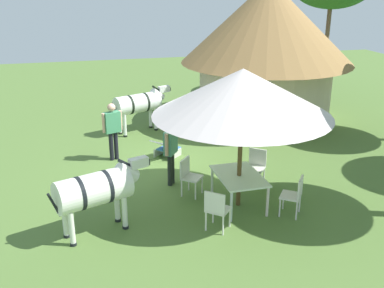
# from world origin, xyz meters

# --- Properties ---
(ground_plane) EXTENTS (36.00, 36.00, 0.00)m
(ground_plane) POSITION_xyz_m (0.00, 0.00, 0.00)
(ground_plane) COLOR #517033
(thatched_hut) EXTENTS (5.92, 5.92, 4.84)m
(thatched_hut) POSITION_xyz_m (-3.65, 4.14, 2.71)
(thatched_hut) COLOR beige
(thatched_hut) RESTS_ON ground_plane
(shade_umbrella) EXTENTS (3.84, 3.84, 3.13)m
(shade_umbrella) POSITION_xyz_m (2.34, 1.09, 2.63)
(shade_umbrella) COLOR brown
(shade_umbrella) RESTS_ON ground_plane
(patio_dining_table) EXTENTS (1.46, 0.99, 0.74)m
(patio_dining_table) POSITION_xyz_m (2.34, 1.09, 0.66)
(patio_dining_table) COLOR silver
(patio_dining_table) RESTS_ON ground_plane
(patio_chair_west_end) EXTENTS (0.60, 0.61, 0.90)m
(patio_chair_west_end) POSITION_xyz_m (3.29, 0.28, 0.52)
(patio_chair_west_end) COLOR white
(patio_chair_west_end) RESTS_ON ground_plane
(patio_chair_near_lawn) EXTENTS (0.60, 0.60, 0.90)m
(patio_chair_near_lawn) POSITION_xyz_m (3.08, 2.10, 0.52)
(patio_chair_near_lawn) COLOR white
(patio_chair_near_lawn) RESTS_ON ground_plane
(patio_chair_east_end) EXTENTS (0.60, 0.61, 0.90)m
(patio_chair_east_end) POSITION_xyz_m (1.37, 1.89, 0.52)
(patio_chair_east_end) COLOR silver
(patio_chair_east_end) RESTS_ON ground_plane
(patio_chair_near_hut) EXTENTS (0.61, 0.60, 0.90)m
(patio_chair_near_hut) POSITION_xyz_m (1.54, 0.12, 0.52)
(patio_chair_near_hut) COLOR silver
(patio_chair_near_hut) RESTS_ON ground_plane
(guest_beside_umbrella) EXTENTS (0.51, 0.42, 1.65)m
(guest_beside_umbrella) POSITION_xyz_m (0.88, -0.17, 0.99)
(guest_beside_umbrella) COLOR black
(guest_beside_umbrella) RESTS_ON ground_plane
(standing_watcher) EXTENTS (0.35, 0.56, 1.65)m
(standing_watcher) POSITION_xyz_m (-1.12, -1.42, 0.99)
(standing_watcher) COLOR black
(standing_watcher) RESTS_ON ground_plane
(striped_lounge_chair) EXTENTS (0.94, 0.96, 0.59)m
(striped_lounge_chair) POSITION_xyz_m (-0.96, 0.06, 0.25)
(striped_lounge_chair) COLOR #396BB0
(striped_lounge_chair) RESTS_ON ground_plane
(zebra_nearest_camera) EXTENTS (1.14, 2.10, 1.51)m
(zebra_nearest_camera) POSITION_xyz_m (-3.40, -0.38, 0.97)
(zebra_nearest_camera) COLOR silver
(zebra_nearest_camera) RESTS_ON ground_plane
(zebra_by_umbrella) EXTENTS (1.13, 2.06, 1.49)m
(zebra_by_umbrella) POSITION_xyz_m (2.77, -2.06, 0.95)
(zebra_by_umbrella) COLOR silver
(zebra_by_umbrella) RESTS_ON ground_plane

